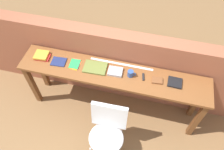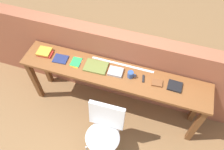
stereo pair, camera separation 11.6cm
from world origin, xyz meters
The scene contains 14 objects.
ground_plane centered at (0.00, 0.00, 0.00)m, with size 40.00×40.00×0.00m, color brown.
brick_wall_back centered at (0.00, 0.64, 0.62)m, with size 6.00×0.20×1.24m, color #935138.
sideboard centered at (0.00, 0.30, 0.74)m, with size 2.50×0.44×0.88m.
chair_white_moulded centered at (0.08, -0.33, 0.53)m, with size 0.45×0.47×0.89m.
book_stack_leftmost centered at (-1.00, 0.33, 0.90)m, with size 0.22×0.18×0.05m.
magazine_cycling centered at (-0.75, 0.30, 0.89)m, with size 0.19×0.15×0.01m, color navy.
pamphlet_pile_colourful centered at (-0.52, 0.32, 0.89)m, with size 0.14×0.19×0.01m.
book_open_centre centered at (-0.24, 0.32, 0.89)m, with size 0.30×0.21×0.02m, color olive.
book_grey_hardcover centered at (0.03, 0.32, 0.90)m, with size 0.18×0.15×0.03m, color #9E9EA3.
mug centered at (0.23, 0.31, 0.92)m, with size 0.11×0.08×0.09m.
multitool_folded centered at (0.39, 0.33, 0.89)m, with size 0.02×0.11×0.02m, color black.
leather_journal_brown centered at (0.57, 0.31, 0.89)m, with size 0.13×0.10×0.02m, color brown.
book_repair_rightmost centered at (0.78, 0.33, 0.89)m, with size 0.17×0.15×0.03m, color black.
ruler_metal_back_edge centered at (0.07, 0.47, 0.88)m, with size 0.85×0.03×0.00m, color silver.
Camera 2 is at (0.51, -1.33, 3.10)m, focal length 35.00 mm.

